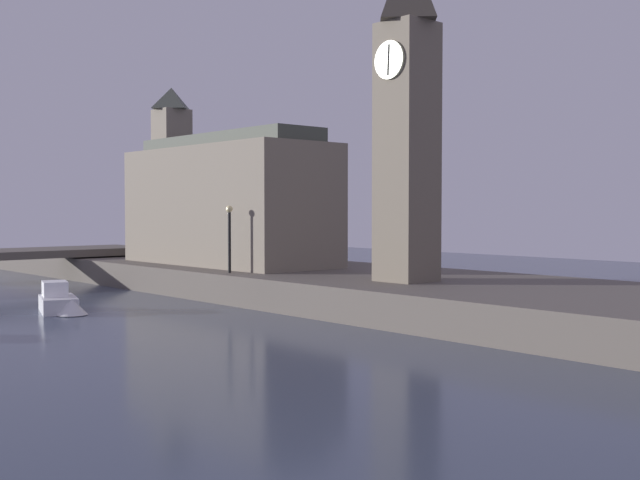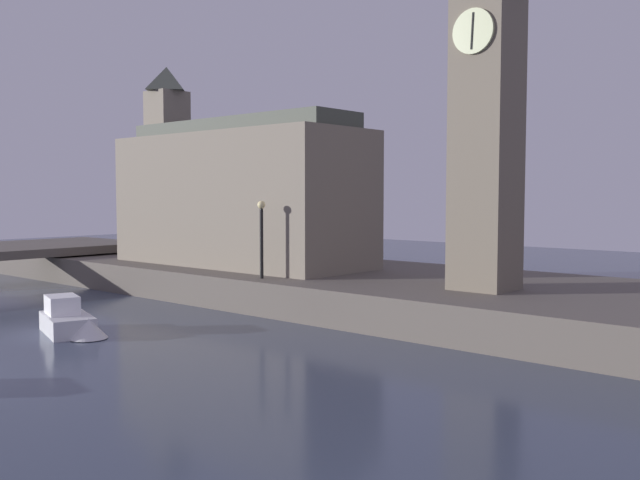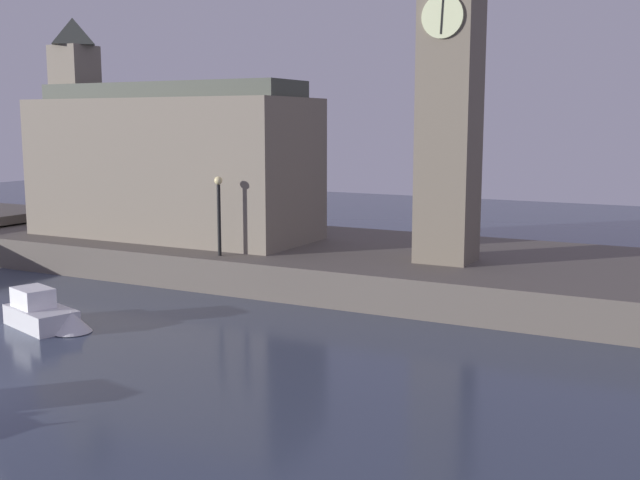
{
  "view_description": "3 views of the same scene",
  "coord_description": "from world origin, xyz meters",
  "px_view_note": "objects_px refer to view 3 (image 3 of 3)",
  "views": [
    {
      "loc": [
        31.8,
        -8.16,
        4.78
      ],
      "look_at": [
        3.05,
        17.53,
        3.26
      ],
      "focal_mm": 43.69,
      "sensor_mm": 36.0,
      "label": 1
    },
    {
      "loc": [
        21.18,
        -6.61,
        5.27
      ],
      "look_at": [
        0.87,
        16.65,
        3.24
      ],
      "focal_mm": 39.14,
      "sensor_mm": 36.0,
      "label": 2
    },
    {
      "loc": [
        18.2,
        -12.48,
        7.32
      ],
      "look_at": [
        3.68,
        15.22,
        2.52
      ],
      "focal_mm": 43.36,
      "sensor_mm": 36.0,
      "label": 3
    }
  ],
  "objects_px": {
    "streetlamp": "(219,206)",
    "boat_ferry_white": "(47,315)",
    "clock_tower": "(451,67)",
    "parliament_hall": "(165,161)"
  },
  "relations": [
    {
      "from": "streetlamp",
      "to": "boat_ferry_white",
      "type": "distance_m",
      "value": 9.06
    },
    {
      "from": "clock_tower",
      "to": "parliament_hall",
      "type": "height_order",
      "value": "clock_tower"
    },
    {
      "from": "parliament_hall",
      "to": "boat_ferry_white",
      "type": "distance_m",
      "value": 13.67
    },
    {
      "from": "clock_tower",
      "to": "boat_ferry_white",
      "type": "distance_m",
      "value": 18.32
    },
    {
      "from": "streetlamp",
      "to": "clock_tower",
      "type": "bearing_deg",
      "value": 19.62
    },
    {
      "from": "clock_tower",
      "to": "streetlamp",
      "type": "height_order",
      "value": "clock_tower"
    },
    {
      "from": "clock_tower",
      "to": "boat_ferry_white",
      "type": "bearing_deg",
      "value": -133.31
    },
    {
      "from": "parliament_hall",
      "to": "boat_ferry_white",
      "type": "relative_size",
      "value": 3.69
    },
    {
      "from": "parliament_hall",
      "to": "boat_ferry_white",
      "type": "height_order",
      "value": "parliament_hall"
    },
    {
      "from": "streetlamp",
      "to": "boat_ferry_white",
      "type": "relative_size",
      "value": 0.87
    }
  ]
}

